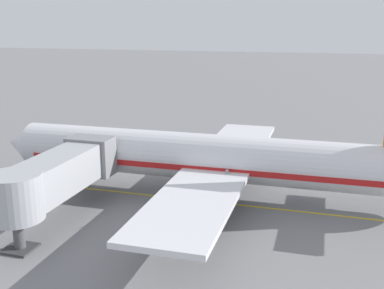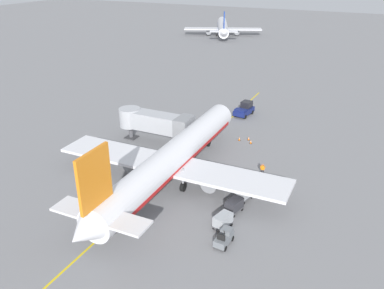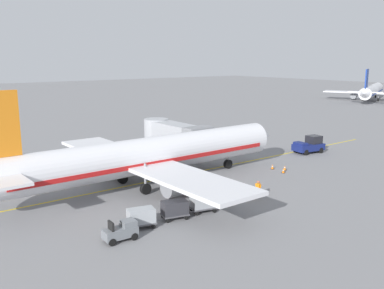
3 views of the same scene
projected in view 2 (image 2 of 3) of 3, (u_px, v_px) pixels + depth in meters
ground_plane at (168, 176)px, 51.97m from camera, size 400.00×400.00×0.00m
gate_lead_in_line at (168, 176)px, 51.96m from camera, size 0.24×80.00×0.01m
parked_airliner at (172, 158)px, 49.48m from camera, size 30.06×37.24×10.63m
jet_bridge at (155, 122)px, 59.87m from camera, size 12.06×3.50×4.98m
pushback_tractor at (244, 109)px, 71.81m from camera, size 2.76×4.65×2.40m
baggage_tug_lead at (224, 238)px, 39.21m from camera, size 1.40×2.56×1.62m
baggage_cart_front at (244, 193)px, 46.36m from camera, size 1.79×2.98×1.58m
baggage_cart_second_in_train at (234, 205)px, 44.03m from camera, size 1.79×2.98×1.58m
baggage_cart_third_in_train at (223, 220)px, 41.47m from camera, size 1.79×2.98×1.58m
ground_crew_wing_walker at (198, 178)px, 49.53m from camera, size 0.28×0.73×1.69m
ground_crew_loader at (263, 169)px, 51.64m from camera, size 0.73×0.30×1.69m
safety_cone_nose_left at (239, 139)px, 62.01m from camera, size 0.36×0.36×0.59m
safety_cone_nose_right at (249, 138)px, 62.14m from camera, size 0.36×0.36×0.59m
safety_cone_wing_tip at (251, 142)px, 60.98m from camera, size 0.36×0.36×0.59m
distant_taxiing_airliner at (223, 27)px, 147.85m from camera, size 28.17×33.79×10.10m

